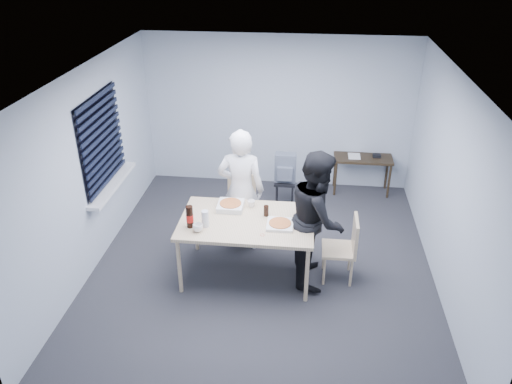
# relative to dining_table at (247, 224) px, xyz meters

# --- Properties ---
(room) EXTENTS (5.00, 5.00, 5.00)m
(room) POSITION_rel_dining_table_xyz_m (-2.01, 0.63, 0.68)
(room) COLOR #29292D
(room) RESTS_ON ground
(dining_table) EXTENTS (1.68, 1.06, 0.82)m
(dining_table) POSITION_rel_dining_table_xyz_m (0.00, 0.00, 0.00)
(dining_table) COLOR beige
(dining_table) RESTS_ON ground
(chair_far) EXTENTS (0.42, 0.42, 0.89)m
(chair_far) POSITION_rel_dining_table_xyz_m (-0.22, 1.05, -0.25)
(chair_far) COLOR beige
(chair_far) RESTS_ON ground
(chair_right) EXTENTS (0.42, 0.42, 0.89)m
(chair_right) POSITION_rel_dining_table_xyz_m (1.26, 0.04, -0.25)
(chair_right) COLOR beige
(chair_right) RESTS_ON ground
(person_white) EXTENTS (0.65, 0.42, 1.77)m
(person_white) POSITION_rel_dining_table_xyz_m (-0.17, 0.66, 0.13)
(person_white) COLOR silver
(person_white) RESTS_ON ground
(person_black) EXTENTS (0.47, 0.86, 1.77)m
(person_black) POSITION_rel_dining_table_xyz_m (0.87, 0.04, 0.13)
(person_black) COLOR black
(person_black) RESTS_ON ground
(side_table) EXTENTS (0.97, 0.43, 0.65)m
(side_table) POSITION_rel_dining_table_xyz_m (1.65, 2.51, -0.19)
(side_table) COLOR #332618
(side_table) RESTS_ON ground
(stool) EXTENTS (0.33, 0.33, 0.46)m
(stool) POSITION_rel_dining_table_xyz_m (0.37, 1.86, -0.41)
(stool) COLOR black
(stool) RESTS_ON ground
(backpack) EXTENTS (0.33, 0.25, 0.47)m
(backpack) POSITION_rel_dining_table_xyz_m (0.37, 1.85, -0.07)
(backpack) COLOR slate
(backpack) RESTS_ON stool
(pizza_box_a) EXTENTS (0.33, 0.33, 0.08)m
(pizza_box_a) POSITION_rel_dining_table_xyz_m (-0.25, 0.27, 0.10)
(pizza_box_a) COLOR white
(pizza_box_a) RESTS_ON dining_table
(pizza_box_b) EXTENTS (0.32, 0.32, 0.05)m
(pizza_box_b) POSITION_rel_dining_table_xyz_m (0.42, -0.08, 0.08)
(pizza_box_b) COLOR white
(pizza_box_b) RESTS_ON dining_table
(mug_a) EXTENTS (0.17, 0.17, 0.10)m
(mug_a) POSITION_rel_dining_table_xyz_m (-0.56, -0.32, 0.11)
(mug_a) COLOR white
(mug_a) RESTS_ON dining_table
(mug_b) EXTENTS (0.10, 0.10, 0.09)m
(mug_b) POSITION_rel_dining_table_xyz_m (0.01, 0.34, 0.10)
(mug_b) COLOR white
(mug_b) RESTS_ON dining_table
(cola_glass) EXTENTS (0.08, 0.08, 0.14)m
(cola_glass) POSITION_rel_dining_table_xyz_m (0.23, 0.14, 0.13)
(cola_glass) COLOR black
(cola_glass) RESTS_ON dining_table
(soda_bottle) EXTENTS (0.09, 0.09, 0.29)m
(soda_bottle) POSITION_rel_dining_table_xyz_m (-0.67, -0.23, 0.20)
(soda_bottle) COLOR black
(soda_bottle) RESTS_ON dining_table
(plastic_cups) EXTENTS (0.09, 0.09, 0.21)m
(plastic_cups) POSITION_rel_dining_table_xyz_m (-0.49, -0.19, 0.16)
(plastic_cups) COLOR silver
(plastic_cups) RESTS_ON dining_table
(rubber_band) EXTENTS (0.07, 0.07, 0.00)m
(rubber_band) POSITION_rel_dining_table_xyz_m (0.23, -0.32, 0.06)
(rubber_band) COLOR red
(rubber_band) RESTS_ON dining_table
(papers) EXTENTS (0.27, 0.32, 0.00)m
(papers) POSITION_rel_dining_table_xyz_m (1.50, 2.54, -0.11)
(papers) COLOR white
(papers) RESTS_ON side_table
(black_box) EXTENTS (0.15, 0.13, 0.05)m
(black_box) POSITION_rel_dining_table_xyz_m (1.87, 2.54, -0.08)
(black_box) COLOR black
(black_box) RESTS_ON side_table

